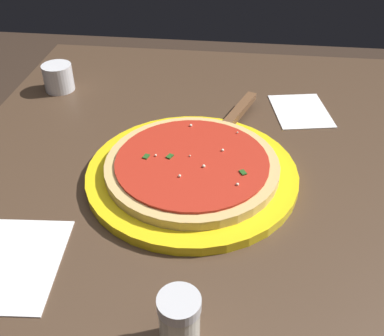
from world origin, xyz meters
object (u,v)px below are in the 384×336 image
Objects in this scene: napkin_folded_right at (17,263)px; parmesan_shaker at (179,321)px; napkin_loose_left at (301,111)px; pizza_server at (232,120)px; pizza at (192,165)px; serving_plate at (192,174)px; cup_small_sauce at (58,77)px.

parmesan_shaker is (-0.09, -0.23, 0.04)m from napkin_folded_right.
parmesan_shaker is at bearing -110.68° from napkin_folded_right.
pizza_server is at bearing 122.66° from napkin_loose_left.
pizza is at bearing 4.16° from parmesan_shaker.
parmesan_shaker is at bearing 162.31° from napkin_loose_left.
pizza reaches higher than pizza_server.
pizza is 3.74× the size of parmesan_shaker.
cup_small_sauce is (0.27, 0.32, 0.02)m from serving_plate.
napkin_loose_left is at bearing -57.34° from pizza_server.
serving_plate is 2.51× the size of napkin_loose_left.
pizza_server is at bearing -20.08° from serving_plate.
napkin_loose_left is at bearing -38.53° from serving_plate.
napkin_folded_right is at bearing 138.42° from napkin_loose_left.
cup_small_sauce reaches higher than napkin_folded_right.
pizza_server is (0.15, -0.06, 0.01)m from serving_plate.
serving_plate is 0.29m from napkin_folded_right.
serving_plate is 5.41× the size of cup_small_sauce.
serving_plate is 0.42m from cup_small_sauce.
pizza is 0.16m from pizza_server.
pizza_server is 0.44m from napkin_folded_right.
parmesan_shaker reaches higher than serving_plate.
pizza is at bearing -44.80° from napkin_folded_right.
pizza is 4.43× the size of cup_small_sauce.
pizza_server is 0.16m from napkin_loose_left.
napkin_loose_left is 0.56m from parmesan_shaker.
pizza_server is 3.00× the size of parmesan_shaker.
cup_small_sauce is 0.50m from napkin_folded_right.
serving_plate is at bearing -44.80° from napkin_folded_right.
napkin_loose_left is (0.24, -0.19, -0.01)m from serving_plate.
cup_small_sauce reaches higher than napkin_loose_left.
cup_small_sauce is 0.66m from parmesan_shaker.
cup_small_sauce reaches higher than pizza_server.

